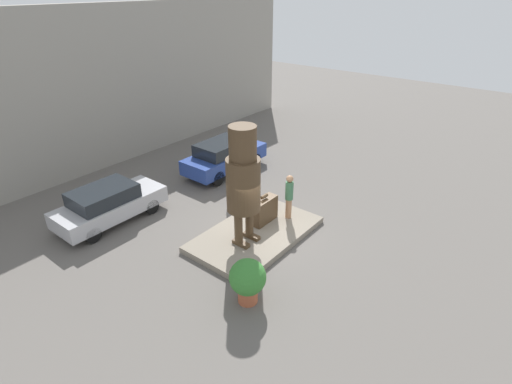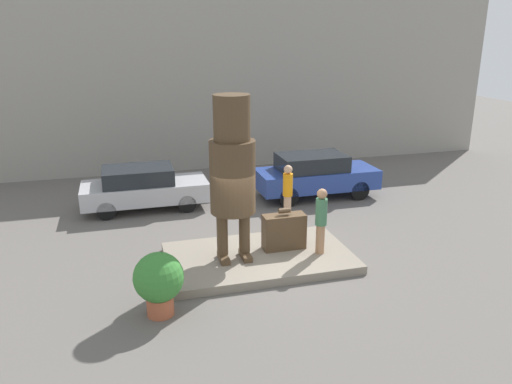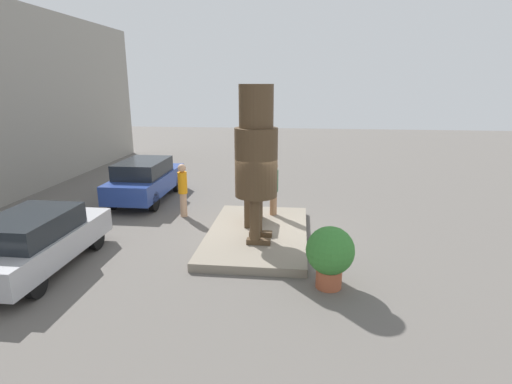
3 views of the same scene
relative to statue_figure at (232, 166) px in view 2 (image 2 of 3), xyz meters
name	(u,v)px [view 2 (image 2 of 3)]	position (x,y,z in m)	size (l,w,h in m)	color
ground_plane	(259,262)	(0.69, 0.04, -2.66)	(60.00, 60.00, 0.00)	#605B56
pedestal	(259,258)	(0.69, 0.04, -2.55)	(4.79, 2.86, 0.22)	gray
building_backdrop	(195,82)	(0.69, 10.03, 1.07)	(28.00, 0.60, 7.46)	gray
statue_figure	(232,166)	(0.00, 0.00, 0.00)	(1.13, 1.13, 4.17)	#4C3823
giant_suitcase	(284,231)	(1.43, 0.23, -1.95)	(1.13, 0.45, 1.14)	#4C3823
tourist	(321,218)	(2.25, -0.32, -1.47)	(0.30, 0.30, 1.77)	#A87A56
parked_car_silver	(143,187)	(-1.94, 5.11, -1.89)	(4.18, 1.72, 1.46)	#B7B7BC
parked_car_blue	(315,174)	(4.16, 4.75, -1.81)	(4.35, 1.73, 1.60)	#284293
planter_pot	(159,280)	(-2.04, -1.85, -1.85)	(1.07, 1.07, 1.41)	#AD5638
worker_hivis	(288,190)	(2.41, 2.76, -1.66)	(0.31, 0.31, 1.82)	tan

